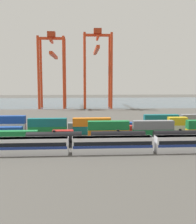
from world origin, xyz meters
name	(u,v)px	position (x,y,z in m)	size (l,w,h in m)	color
ground_plane	(88,118)	(0.00, 40.00, 0.00)	(420.00, 420.00, 0.00)	#4C4944
harbour_water	(85,102)	(0.00, 134.31, 0.00)	(400.00, 110.00, 0.01)	#475B6B
passenger_train	(112,144)	(4.03, -21.09, 2.14)	(58.02, 3.14, 3.90)	silver
freight_tank_row	(180,137)	(22.97, -13.86, 1.98)	(80.53, 2.77, 4.23)	#232326
shipping_container_1	(16,135)	(-21.99, -5.01, 1.30)	(12.10, 2.44, 2.60)	#197538
shipping_container_2	(63,135)	(-8.63, -5.01, 1.30)	(6.04, 2.44, 2.60)	#AD211C
shipping_container_3	(108,134)	(4.73, -5.01, 1.30)	(12.10, 2.44, 2.60)	orange
shipping_container_4	(108,125)	(4.73, -5.01, 3.90)	(12.10, 2.44, 2.60)	#197538
shipping_container_5	(153,133)	(18.09, -5.01, 1.30)	(12.10, 2.44, 2.60)	#197538
shipping_container_6	(153,125)	(18.09, -5.01, 3.90)	(12.10, 2.44, 2.60)	slate
shipping_container_7	(196,133)	(31.45, -5.01, 1.30)	(6.04, 2.44, 2.60)	gold
shipping_container_10	(3,131)	(-27.91, 1.86, 1.30)	(12.10, 2.44, 2.60)	#1C4299
shipping_container_11	(48,130)	(-13.92, 1.86, 1.30)	(12.10, 2.44, 2.60)	#197538
shipping_container_12	(47,122)	(-13.92, 1.86, 3.90)	(12.10, 2.44, 2.60)	#146066
shipping_container_13	(92,130)	(0.07, 1.86, 1.30)	(12.10, 2.44, 2.60)	#146066
shipping_container_14	(92,122)	(0.07, 1.86, 3.90)	(12.10, 2.44, 2.60)	orange
shipping_container_15	(135,129)	(14.06, 1.86, 1.30)	(6.04, 2.44, 2.60)	#AD211C
shipping_container_16	(177,129)	(28.05, 1.86, 1.30)	(6.04, 2.44, 2.60)	silver
shipping_container_17	(178,121)	(28.05, 1.86, 3.90)	(6.04, 2.44, 2.60)	gold
shipping_container_18	(8,127)	(-28.27, 8.72, 1.30)	(12.10, 2.44, 2.60)	silver
shipping_container_19	(7,120)	(-28.27, 8.72, 3.90)	(12.10, 2.44, 2.60)	#1C4299
shipping_container_20	(47,127)	(-15.02, 8.72, 1.30)	(12.10, 2.44, 2.60)	maroon
shipping_container_21	(86,126)	(-1.77, 8.72, 1.30)	(12.10, 2.44, 2.60)	slate
shipping_container_22	(124,126)	(11.48, 8.72, 1.30)	(12.10, 2.44, 2.60)	#1C4299
shipping_container_23	(161,126)	(24.73, 8.72, 1.30)	(12.10, 2.44, 2.60)	gold
shipping_container_24	(161,118)	(24.73, 8.72, 3.90)	(12.10, 2.44, 2.60)	#146066
gantry_crane_west	(52,63)	(-21.40, 88.81, 28.48)	(16.76, 36.97, 47.01)	red
gantry_crane_central	(97,60)	(7.04, 89.39, 30.45)	(17.88, 41.80, 49.24)	red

